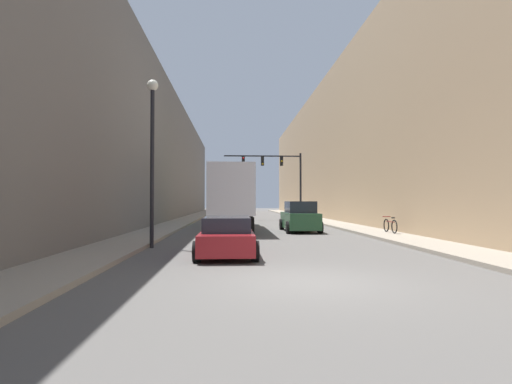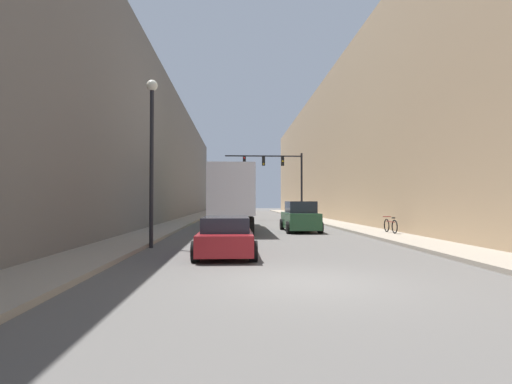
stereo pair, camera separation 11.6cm
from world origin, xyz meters
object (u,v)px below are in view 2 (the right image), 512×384
at_px(parked_bicycle, 391,226).
at_px(semi_truck, 232,196).
at_px(traffic_signal_gantry, 281,172).
at_px(street_lamp, 152,139).
at_px(sedan_car, 226,236).
at_px(suv_car, 300,217).

bearing_deg(parked_bicycle, semi_truck, 148.85).
xyz_separation_m(traffic_signal_gantry, street_lamp, (-7.81, -23.45, -0.50)).
distance_m(sedan_car, traffic_signal_gantry, 26.33).
relative_size(semi_truck, street_lamp, 1.88).
relative_size(semi_truck, parked_bicycle, 6.84).
bearing_deg(sedan_car, semi_truck, 89.53).
bearing_deg(sedan_car, traffic_signal_gantry, 79.32).
bearing_deg(parked_bicycle, traffic_signal_gantry, 101.71).
bearing_deg(street_lamp, parked_bicycle, 23.61).
bearing_deg(sedan_car, suv_car, 67.47).
bearing_deg(parked_bicycle, street_lamp, -156.39).
bearing_deg(suv_car, semi_truck, 152.98).
bearing_deg(street_lamp, sedan_car, -35.08).
bearing_deg(semi_truck, suv_car, -27.02).
xyz_separation_m(sedan_car, suv_car, (4.24, 10.22, 0.23)).
bearing_deg(suv_car, traffic_signal_gantry, 87.83).
bearing_deg(traffic_signal_gantry, sedan_car, -100.68).
distance_m(suv_car, traffic_signal_gantry, 15.83).
xyz_separation_m(semi_truck, sedan_car, (-0.10, -12.33, -1.57)).
distance_m(semi_truck, sedan_car, 12.43).
bearing_deg(traffic_signal_gantry, semi_truck, -109.64).
bearing_deg(traffic_signal_gantry, parked_bicycle, -78.29).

